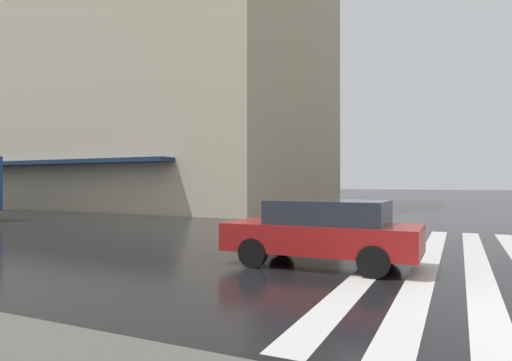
% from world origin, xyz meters
% --- Properties ---
extents(haussmann_block_mid, '(19.64, 28.35, 25.46)m').
position_xyz_m(haussmann_block_mid, '(21.72, 25.21, 12.47)').
color(haussmann_block_mid, beige).
rests_on(haussmann_block_mid, ground_plane).
extents(car_red, '(1.85, 4.10, 1.41)m').
position_xyz_m(car_red, '(2.50, 4.29, 0.76)').
color(car_red, maroon).
rests_on(car_red, ground_plane).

